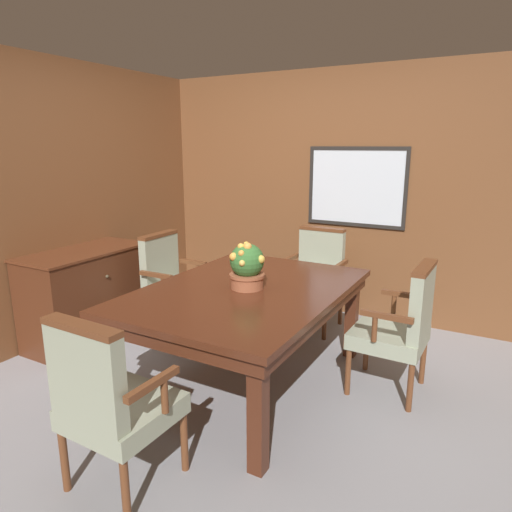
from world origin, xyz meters
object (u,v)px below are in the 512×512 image
Objects in this scene: sideboard_cabinet at (87,296)px; chair_left_far at (172,282)px; dining_table at (246,300)px; chair_right_far at (401,324)px; chair_head_far at (316,274)px; potted_plant at (247,266)px; chair_head_near at (110,399)px.

chair_left_far is at bearing 36.41° from sideboard_cabinet.
chair_left_far is at bearing 157.66° from dining_table.
chair_right_far is (1.01, 0.40, -0.13)m from dining_table.
dining_table is at bearing -90.32° from chair_head_far.
potted_plant reaches higher than sideboard_cabinet.
chair_right_far is at bearing 21.84° from dining_table.
chair_head_far is at bearing 38.45° from sideboard_cabinet.
sideboard_cabinet is (-1.60, 1.24, -0.10)m from chair_head_near.
chair_head_near is 0.86× the size of sideboard_cabinet.
dining_table is 0.25m from potted_plant.
chair_left_far is at bearing 157.82° from potted_plant.
chair_head_near is at bearing -37.96° from sideboard_cabinet.
chair_head_far is at bearing -90.03° from chair_head_near.
dining_table is at bearing -90.20° from chair_head_near.
dining_table is at bearing -113.21° from chair_left_far.
chair_right_far is 2.81× the size of potted_plant.
chair_head_far is 2.11m from sideboard_cabinet.
sideboard_cabinet is (-1.63, -0.02, -0.23)m from dining_table.
chair_head_near is 1.96m from chair_right_far.
chair_left_far is 0.75m from sideboard_cabinet.
chair_head_far is 1.36m from chair_left_far.
chair_left_far is 2.03m from chair_right_far.
chair_head_near is 1.00× the size of chair_left_far.
chair_head_far is 1.00× the size of chair_right_far.
chair_right_far is at bearing -41.38° from chair_head_far.
sideboard_cabinet is at bearing 125.54° from chair_left_far.
chair_right_far is 2.67m from sideboard_cabinet.
chair_left_far is at bearing -139.69° from chair_head_far.
chair_head_far and chair_right_far have the same top height.
potted_plant is at bearing -89.82° from chair_head_far.
potted_plant is 1.71m from sideboard_cabinet.
chair_left_far and chair_right_far have the same top height.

